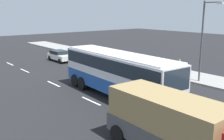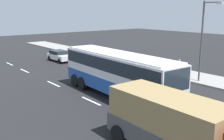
{
  "view_description": "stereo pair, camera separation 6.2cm",
  "coord_description": "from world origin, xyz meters",
  "views": [
    {
      "loc": [
        13.83,
        -12.9,
        6.55
      ],
      "look_at": [
        -1.9,
        -0.19,
        2.01
      ],
      "focal_mm": 42.16,
      "sensor_mm": 36.0,
      "label": 1
    },
    {
      "loc": [
        13.8,
        -12.95,
        6.55
      ],
      "look_at": [
        -1.9,
        -0.19,
        2.01
      ],
      "focal_mm": 42.16,
      "sensor_mm": 36.0,
      "label": 2
    }
  ],
  "objects": [
    {
      "name": "ground_plane",
      "position": [
        0.0,
        0.0,
        0.0
      ],
      "size": [
        120.0,
        120.0,
        0.0
      ],
      "primitive_type": "plane",
      "color": "black"
    },
    {
      "name": "sidewalk_curb",
      "position": [
        0.0,
        9.71,
        0.07
      ],
      "size": [
        80.0,
        4.0,
        0.15
      ],
      "primitive_type": "cube",
      "color": "gray",
      "rests_on": "ground_plane"
    },
    {
      "name": "lane_centreline",
      "position": [
        -0.09,
        -2.42,
        0.0
      ],
      "size": [
        38.97,
        0.16,
        0.01
      ],
      "color": "white",
      "rests_on": "ground_plane"
    },
    {
      "name": "coach_bus",
      "position": [
        -1.14,
        -0.27,
        2.14
      ],
      "size": [
        11.65,
        3.16,
        3.46
      ],
      "rotation": [
        0.0,
        0.0,
        -0.05
      ],
      "color": "#1E4C9E",
      "rests_on": "ground_plane"
    },
    {
      "name": "cargo_truck",
      "position": [
        7.65,
        -3.88,
        1.58
      ],
      "size": [
        8.24,
        2.66,
        2.83
      ],
      "rotation": [
        0.0,
        0.0,
        -0.01
      ],
      "color": "red",
      "rests_on": "ground_plane"
    },
    {
      "name": "car_silver_hatch",
      "position": [
        -10.18,
        3.5,
        0.8
      ],
      "size": [
        4.55,
        1.95,
        1.5
      ],
      "rotation": [
        0.0,
        0.0,
        0.0
      ],
      "color": "silver",
      "rests_on": "ground_plane"
    },
    {
      "name": "car_white_minivan",
      "position": [
        -17.49,
        3.48,
        0.76
      ],
      "size": [
        4.1,
        2.0,
        1.42
      ],
      "rotation": [
        0.0,
        0.0,
        0.01
      ],
      "color": "white",
      "rests_on": "ground_plane"
    },
    {
      "name": "pedestrian_near_curb",
      "position": [
        -2.49,
        9.27,
        1.02
      ],
      "size": [
        0.32,
        0.32,
        1.53
      ],
      "rotation": [
        0.0,
        0.0,
        4.43
      ],
      "color": "black",
      "rests_on": "sidewalk_curb"
    },
    {
      "name": "street_lamp",
      "position": [
        0.56,
        8.47,
        4.33
      ],
      "size": [
        1.81,
        0.24,
        7.3
      ],
      "color": "#47474C",
      "rests_on": "sidewalk_curb"
    }
  ]
}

